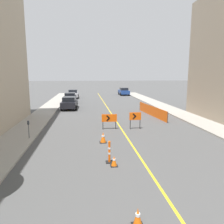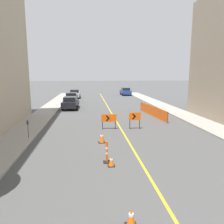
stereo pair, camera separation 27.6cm
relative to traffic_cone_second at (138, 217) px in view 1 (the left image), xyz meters
name	(u,v)px [view 1 (the left image)]	position (x,y,z in m)	size (l,w,h in m)	color
lane_stripe	(111,113)	(1.40, 18.66, -0.28)	(0.12, 53.32, 0.01)	gold
sidewalk_left	(42,114)	(-6.22, 18.66, -0.22)	(2.48, 53.32, 0.13)	#9E998E
sidewalk_right	(175,112)	(9.02, 18.66, -0.22)	(2.48, 53.32, 0.13)	#9E998E
traffic_cone_second	(138,217)	(0.00, 0.00, 0.00)	(0.35, 0.35, 0.58)	black
traffic_cone_third	(114,161)	(-0.14, 4.33, -0.03)	(0.35, 0.35, 0.52)	black
traffic_cone_fourth	(103,137)	(-0.37, 8.10, 0.06)	(0.46, 0.46, 0.70)	black
delineator_post_rear	(109,153)	(-0.32, 4.80, 0.20)	(0.36, 0.36, 1.14)	black
arrow_barricade_primary	(109,119)	(0.41, 11.54, 0.60)	(1.23, 0.13, 1.24)	#EF560C
arrow_barricade_secondary	(135,117)	(2.51, 11.36, 0.70)	(0.95, 0.09, 1.38)	#EF560C
safety_mesh_fence	(152,111)	(5.59, 16.86, 0.24)	(0.78, 7.46, 1.05)	#EF560C
parked_car_curb_near	(69,103)	(-3.55, 22.56, 0.51)	(1.95, 4.36, 1.59)	black
parked_car_curb_mid	(70,98)	(-3.86, 28.69, 0.51)	(1.94, 4.32, 1.59)	black
parked_car_curb_far	(73,94)	(-3.79, 35.68, 0.51)	(1.94, 4.34, 1.59)	#B7B7BC
parked_car_opposite_side	(124,91)	(6.63, 40.31, 0.51)	(1.94, 4.34, 1.59)	navy
parking_meter_far_curb	(28,126)	(-5.32, 9.25, 0.72)	(0.12, 0.11, 1.23)	#4C4C51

